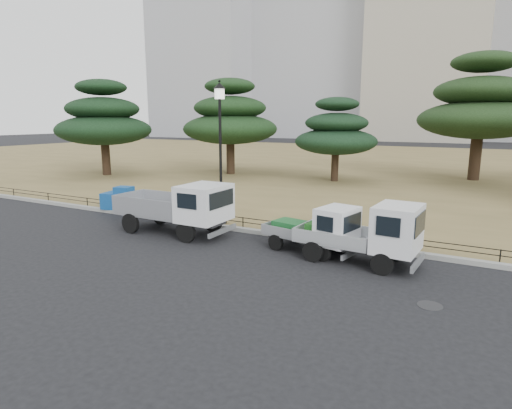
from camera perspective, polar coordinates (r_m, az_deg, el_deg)
The scene contains 16 objects.
ground at distance 14.47m, azimuth -3.80°, elevation -6.43°, with size 220.00×220.00×0.00m, color black.
lawn at distance 43.09m, azimuth 18.51°, elevation 5.00°, with size 120.00×56.00×0.15m, color olive.
curb at distance 16.61m, azimuth 0.99°, elevation -3.77°, with size 120.00×0.25×0.16m, color gray.
truck_large at distance 16.79m, azimuth -10.33°, elevation -0.14°, with size 4.64×1.89×2.02m.
truck_kei_front at distance 14.33m, azimuth 8.05°, elevation -3.28°, with size 3.31×1.88×1.65m.
truck_kei_rear at distance 13.57m, azimuth 14.50°, elevation -3.73°, with size 3.80×1.83×1.94m.
street_lamp at distance 17.37m, azimuth -4.81°, elevation 9.88°, with size 0.51×0.51×5.66m.
pipe_fence at distance 16.65m, azimuth 1.23°, elevation -2.46°, with size 38.00×0.04×0.40m.
tarp_pile at distance 21.63m, azimuth -17.40°, elevation 0.65°, with size 1.86×1.51×1.10m.
manhole at distance 11.36m, azimuth 22.18°, elevation -12.38°, with size 0.60×0.60×0.01m, color #2D2D30.
pine_west_far at distance 34.92m, azimuth -19.69°, elevation 10.51°, with size 7.10×7.10×7.17m.
pine_west_near at distance 33.67m, azimuth -3.47°, elevation 11.26°, with size 7.30×7.30×7.30m.
pine_center_left at distance 30.10m, azimuth 10.62°, elevation 9.33°, with size 5.62×5.62×5.71m.
pine_center_right at distance 33.88m, azimuth 27.73°, elevation 11.43°, with size 8.22×8.22×8.72m.
tower_far_west at distance 114.35m, azimuth -6.22°, elevation 25.52°, with size 24.00×20.00×65.00m, color #A0A0A5.
tower_center_left at distance 100.12m, azimuth 22.59°, elevation 23.89°, with size 22.00×20.00×55.00m, color #AAA08C.
Camera 1 is at (7.39, -11.63, 4.42)m, focal length 30.00 mm.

